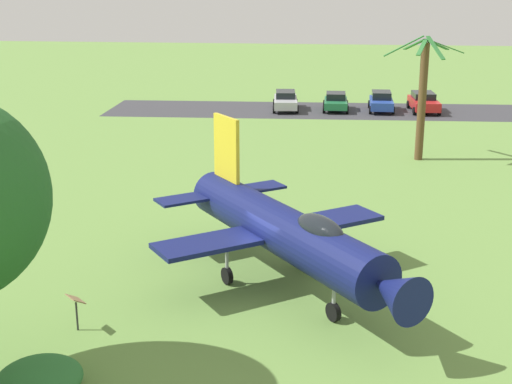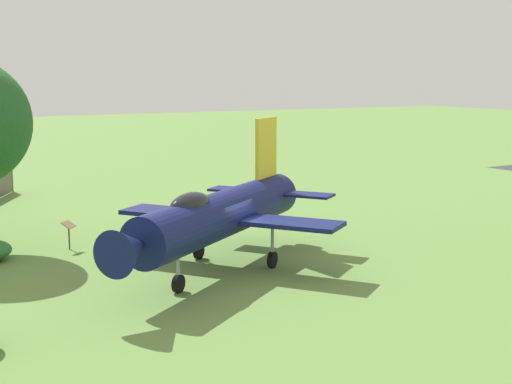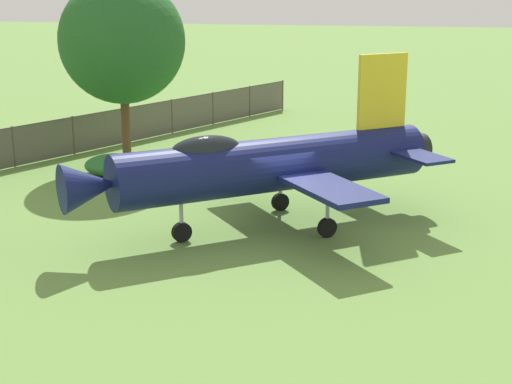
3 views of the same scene
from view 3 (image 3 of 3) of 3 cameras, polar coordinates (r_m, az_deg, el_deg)
name	(u,v)px [view 3 (image 3 of 3)]	position (r m, az deg, el deg)	size (l,w,h in m)	color
ground_plane	(274,227)	(24.63, 1.31, -2.61)	(200.00, 200.00, 0.00)	#668E42
display_jet	(263,165)	(23.89, 0.54, 2.01)	(9.52, 11.17, 5.27)	#111951
shade_tree	(122,41)	(32.57, -9.79, 10.84)	(4.92, 5.15, 7.67)	brown
shrub_by_tree	(113,165)	(31.54, -10.44, 1.98)	(2.19, 2.23, 0.79)	#2D7033
info_plaque	(197,155)	(30.65, -4.34, 2.68)	(0.71, 0.70, 1.14)	#333333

